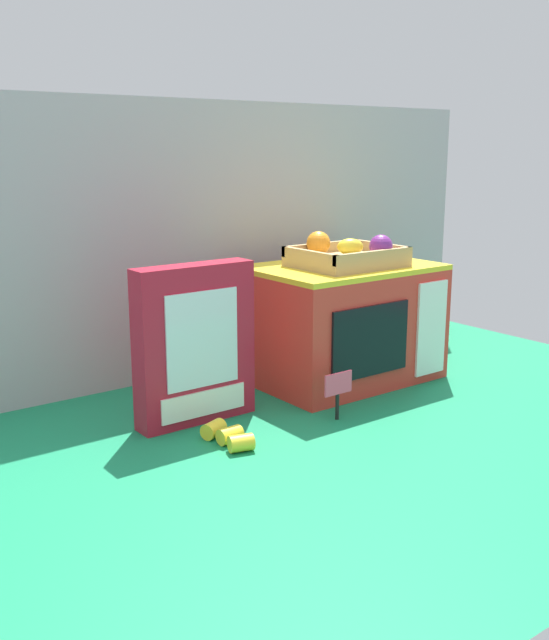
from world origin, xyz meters
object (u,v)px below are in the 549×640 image
object	(u,v)px
food_groups_crate	(347,256)
price_sign	(338,389)
toy_microwave	(342,322)
loose_toy_banana	(228,436)
cookie_set_box	(195,345)

from	to	relation	value
food_groups_crate	price_sign	bearing A→B (deg)	-135.05
food_groups_crate	toy_microwave	bearing A→B (deg)	77.87
loose_toy_banana	cookie_set_box	bearing A→B (deg)	83.39
cookie_set_box	loose_toy_banana	bearing A→B (deg)	-96.61
price_sign	loose_toy_banana	distance (m)	0.26
cookie_set_box	loose_toy_banana	xyz separation A→B (m)	(-0.02, -0.14, -0.14)
price_sign	cookie_set_box	bearing A→B (deg)	144.19
cookie_set_box	loose_toy_banana	distance (m)	0.20
cookie_set_box	loose_toy_banana	size ratio (longest dim) A/B	2.44
food_groups_crate	cookie_set_box	xyz separation A→B (m)	(-0.42, -0.02, -0.14)
cookie_set_box	toy_microwave	bearing A→B (deg)	5.14
cookie_set_box	food_groups_crate	bearing A→B (deg)	2.95
price_sign	loose_toy_banana	bearing A→B (deg)	173.61
food_groups_crate	cookie_set_box	size ratio (longest dim) A/B	0.73
cookie_set_box	price_sign	distance (m)	0.30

